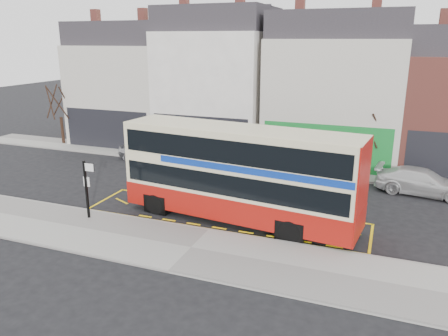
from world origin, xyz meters
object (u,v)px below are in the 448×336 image
at_px(car_white, 422,182).
at_px(street_tree_right, 376,120).
at_px(bus_stop_post, 87,184).
at_px(double_decker_bus, 240,173).
at_px(street_tree_left, 58,93).
at_px(car_silver, 142,152).
at_px(car_grey, 235,164).

relative_size(car_white, street_tree_right, 0.97).
bearing_deg(bus_stop_post, double_decker_bus, 20.85).
relative_size(double_decker_bus, street_tree_right, 2.24).
bearing_deg(street_tree_right, double_decker_bus, -118.48).
xyz_separation_m(street_tree_left, street_tree_right, (24.53, 0.55, -0.72)).
bearing_deg(double_decker_bus, car_silver, 149.46).
distance_m(bus_stop_post, car_silver, 10.81).
bearing_deg(street_tree_right, car_grey, -156.93).
distance_m(double_decker_bus, car_grey, 7.52).
bearing_deg(street_tree_right, street_tree_left, -178.71).
distance_m(double_decker_bus, car_white, 11.28).
xyz_separation_m(car_silver, street_tree_right, (15.69, 2.72, 2.91)).
relative_size(double_decker_bus, bus_stop_post, 4.09).
bearing_deg(street_tree_right, car_silver, -170.15).
height_order(car_grey, street_tree_left, street_tree_left).
distance_m(bus_stop_post, car_grey, 10.36).
height_order(double_decker_bus, car_silver, double_decker_bus).
relative_size(car_grey, street_tree_left, 0.72).
relative_size(car_white, street_tree_left, 0.81).
distance_m(car_white, street_tree_right, 5.07).
height_order(double_decker_bus, car_white, double_decker_bus).
bearing_deg(street_tree_left, bus_stop_post, -45.69).
distance_m(car_grey, street_tree_right, 9.43).
bearing_deg(street_tree_left, double_decker_bus, -27.42).
height_order(double_decker_bus, street_tree_right, street_tree_right).
xyz_separation_m(bus_stop_post, street_tree_right, (12.42, 12.96, 1.68)).
xyz_separation_m(double_decker_bus, street_tree_right, (5.62, 10.36, 1.15)).
bearing_deg(car_silver, street_tree_left, 94.45).
xyz_separation_m(bus_stop_post, street_tree_left, (-12.11, 12.40, 2.40)).
bearing_deg(bus_stop_post, car_white, 32.81).
height_order(bus_stop_post, car_grey, bus_stop_post).
bearing_deg(car_grey, car_silver, 67.51).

